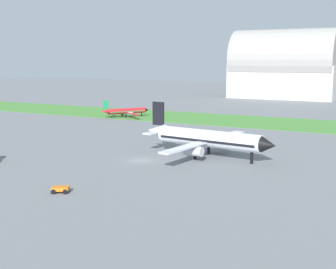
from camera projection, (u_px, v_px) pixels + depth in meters
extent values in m
plane|color=slate|center=(141.00, 161.00, 87.47)|extent=(600.00, 600.00, 0.00)
cube|color=#478438|center=(245.00, 121.00, 143.01)|extent=(360.00, 28.00, 0.08)
cylinder|color=silver|center=(209.00, 139.00, 89.46)|extent=(22.04, 6.13, 3.33)
cone|color=black|center=(268.00, 145.00, 82.66)|extent=(3.42, 3.63, 3.26)
cone|color=silver|center=(156.00, 131.00, 96.54)|extent=(4.59, 3.52, 3.00)
cube|color=black|center=(209.00, 140.00, 89.50)|extent=(20.85, 6.04, 0.47)
cube|color=silver|center=(224.00, 136.00, 95.79)|extent=(3.99, 14.68, 0.33)
cube|color=silver|center=(186.00, 147.00, 84.00)|extent=(3.99, 14.68, 0.33)
cylinder|color=#B7BABF|center=(218.00, 144.00, 93.86)|extent=(3.84, 2.29, 1.83)
cylinder|color=#B7BABF|center=(194.00, 151.00, 86.31)|extent=(3.84, 2.29, 1.83)
cube|color=black|center=(158.00, 114.00, 95.61)|extent=(2.75, 0.75, 4.84)
cube|color=silver|center=(164.00, 130.00, 97.93)|extent=(2.35, 4.44, 0.27)
cube|color=silver|center=(152.00, 133.00, 94.49)|extent=(2.35, 4.44, 0.27)
cylinder|color=black|center=(252.00, 158.00, 84.79)|extent=(0.60, 0.60, 2.12)
cylinder|color=black|center=(209.00, 149.00, 92.87)|extent=(0.60, 0.60, 2.12)
cylinder|color=black|center=(195.00, 154.00, 88.63)|extent=(0.60, 0.60, 2.12)
cylinder|color=red|center=(127.00, 111.00, 152.38)|extent=(8.99, 11.45, 1.78)
cone|color=black|center=(146.00, 110.00, 155.55)|extent=(2.46, 2.47, 1.75)
cone|color=red|center=(105.00, 111.00, 149.01)|extent=(2.77, 2.97, 1.61)
cube|color=#198C4C|center=(127.00, 111.00, 152.40)|extent=(8.60, 10.89, 0.25)
cube|color=red|center=(120.00, 110.00, 156.59)|extent=(8.68, 6.77, 0.18)
cube|color=red|center=(131.00, 113.00, 147.95)|extent=(8.68, 6.77, 0.18)
cylinder|color=#B7BABF|center=(124.00, 111.00, 155.26)|extent=(1.30, 1.49, 0.57)
cylinder|color=#B7BABF|center=(131.00, 113.00, 149.72)|extent=(1.30, 1.49, 0.57)
cube|color=#198C4C|center=(106.00, 105.00, 148.83)|extent=(1.12, 1.43, 2.86)
cube|color=red|center=(105.00, 111.00, 150.27)|extent=(2.65, 2.33, 0.14)
cube|color=red|center=(107.00, 112.00, 148.07)|extent=(2.65, 2.33, 0.14)
cylinder|color=black|center=(142.00, 115.00, 155.00)|extent=(0.32, 0.32, 1.25)
cylinder|color=black|center=(122.00, 115.00, 153.78)|extent=(0.32, 0.32, 1.25)
cylinder|color=black|center=(126.00, 116.00, 150.67)|extent=(0.32, 0.32, 1.25)
cube|color=orange|center=(60.00, 188.00, 66.31)|extent=(2.82, 2.43, 0.55)
cylinder|color=black|center=(53.00, 192.00, 65.61)|extent=(0.74, 0.54, 0.70)
cylinder|color=black|center=(56.00, 189.00, 67.09)|extent=(0.74, 0.54, 0.70)
cylinder|color=black|center=(65.00, 192.00, 65.61)|extent=(0.74, 0.54, 0.70)
cylinder|color=black|center=(67.00, 189.00, 67.09)|extent=(0.74, 0.54, 0.70)
cube|color=#BCB7B2|center=(284.00, 82.00, 228.87)|extent=(50.22, 26.91, 16.11)
cylinder|color=gray|center=(285.00, 60.00, 227.14)|extent=(49.22, 29.60, 29.60)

